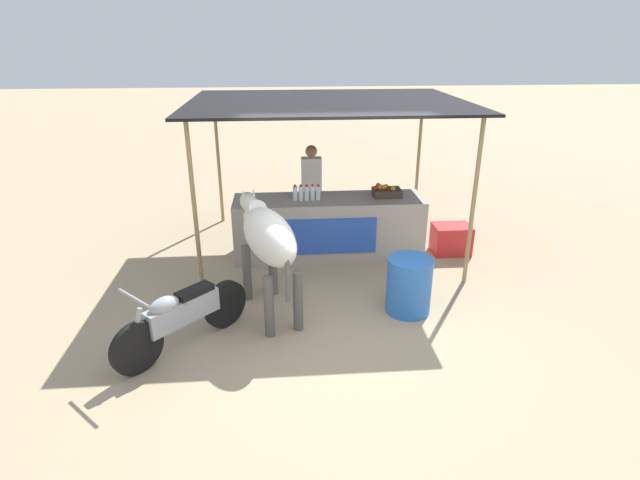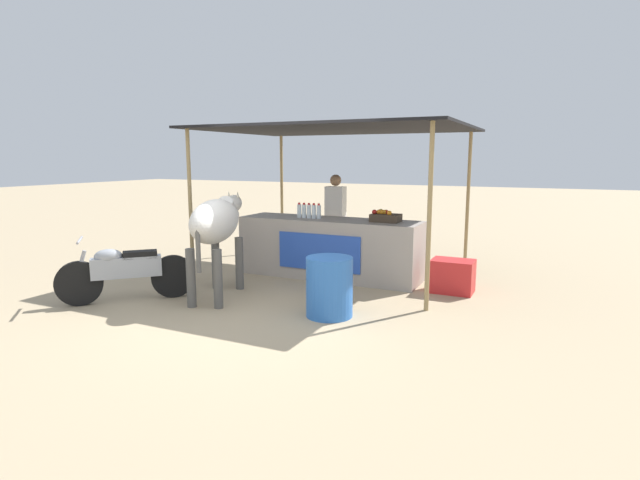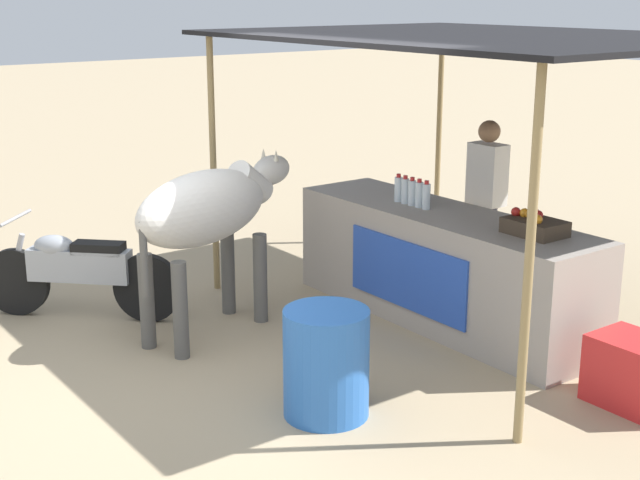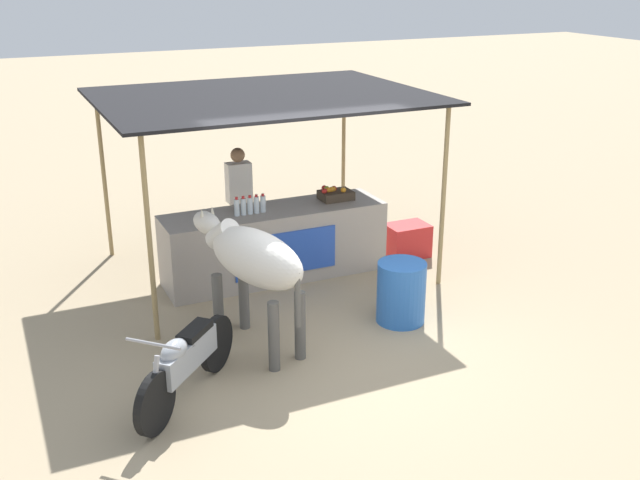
% 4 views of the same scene
% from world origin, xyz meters
% --- Properties ---
extents(ground_plane, '(60.00, 60.00, 0.00)m').
position_xyz_m(ground_plane, '(0.00, 0.00, 0.00)').
color(ground_plane, tan).
extents(stall_counter, '(3.00, 0.82, 0.96)m').
position_xyz_m(stall_counter, '(0.00, 2.20, 0.48)').
color(stall_counter, '#9E9389').
rests_on(stall_counter, ground).
extents(stall_awning, '(4.20, 3.20, 2.42)m').
position_xyz_m(stall_awning, '(0.00, 2.50, 2.33)').
color(stall_awning, black).
rests_on(stall_awning, ground).
extents(water_bottle_row, '(0.43, 0.07, 0.25)m').
position_xyz_m(water_bottle_row, '(-0.35, 2.15, 1.07)').
color(water_bottle_row, silver).
rests_on(water_bottle_row, stall_counter).
extents(fruit_crate, '(0.44, 0.32, 0.18)m').
position_xyz_m(fruit_crate, '(0.92, 2.25, 1.03)').
color(fruit_crate, '#3F3326').
rests_on(fruit_crate, stall_counter).
extents(vendor_behind_counter, '(0.34, 0.22, 1.65)m').
position_xyz_m(vendor_behind_counter, '(-0.23, 2.95, 0.85)').
color(vendor_behind_counter, '#383842').
rests_on(vendor_behind_counter, ground).
extents(cooler_box, '(0.60, 0.44, 0.48)m').
position_xyz_m(cooler_box, '(2.02, 2.10, 0.24)').
color(cooler_box, red).
rests_on(cooler_box, ground).
extents(water_barrel, '(0.58, 0.58, 0.74)m').
position_xyz_m(water_barrel, '(0.86, 0.31, 0.37)').
color(water_barrel, blue).
rests_on(water_barrel, ground).
extents(cow, '(0.93, 1.84, 1.44)m').
position_xyz_m(cow, '(-0.93, 0.46, 1.03)').
color(cow, silver).
rests_on(cow, ground).
extents(motorcycle_parked, '(1.32, 1.34, 0.90)m').
position_xyz_m(motorcycle_parked, '(-1.90, -0.31, 0.43)').
color(motorcycle_parked, black).
rests_on(motorcycle_parked, ground).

